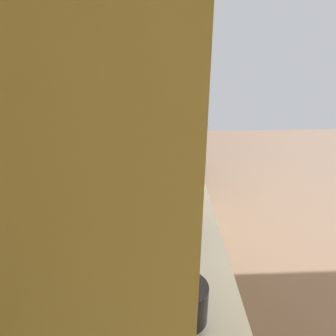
{
  "coord_description": "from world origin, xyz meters",
  "views": [
    {
      "loc": [
        -1.93,
        1.33,
        1.82
      ],
      "look_at": [
        -0.7,
        1.28,
        1.25
      ],
      "focal_mm": 34.88,
      "sensor_mm": 36.0,
      "label": 1
    }
  ],
  "objects_px": {
    "microwave": "(151,204)",
    "kettle": "(185,302)",
    "bowl": "(165,131)",
    "oven_range": "(156,144)"
  },
  "relations": [
    {
      "from": "microwave",
      "to": "bowl",
      "type": "relative_size",
      "value": 3.06
    },
    {
      "from": "oven_range",
      "to": "kettle",
      "type": "distance_m",
      "value": 2.84
    },
    {
      "from": "microwave",
      "to": "bowl",
      "type": "distance_m",
      "value": 1.4
    },
    {
      "from": "oven_range",
      "to": "microwave",
      "type": "relative_size",
      "value": 2.34
    },
    {
      "from": "bowl",
      "to": "kettle",
      "type": "distance_m",
      "value": 1.9
    },
    {
      "from": "microwave",
      "to": "bowl",
      "type": "xyz_separation_m",
      "value": [
        1.39,
        -0.11,
        -0.12
      ]
    },
    {
      "from": "oven_range",
      "to": "microwave",
      "type": "distance_m",
      "value": 2.36
    },
    {
      "from": "oven_range",
      "to": "bowl",
      "type": "relative_size",
      "value": 7.14
    },
    {
      "from": "microwave",
      "to": "kettle",
      "type": "distance_m",
      "value": 0.53
    },
    {
      "from": "microwave",
      "to": "oven_range",
      "type": "bearing_deg",
      "value": -0.94
    }
  ]
}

